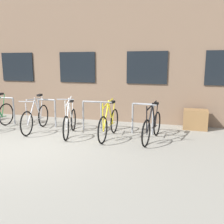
{
  "coord_description": "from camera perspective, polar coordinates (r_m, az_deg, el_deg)",
  "views": [
    {
      "loc": [
        3.55,
        -4.88,
        1.97
      ],
      "look_at": [
        1.7,
        1.6,
        0.64
      ],
      "focal_mm": 40.01,
      "sensor_mm": 36.0,
      "label": 1
    }
  ],
  "objects": [
    {
      "name": "ground_plane",
      "position": [
        6.35,
        -19.24,
        -7.58
      ],
      "size": [
        42.0,
        42.0,
        0.0
      ],
      "primitive_type": "plane",
      "color": "gray"
    },
    {
      "name": "storefront_building",
      "position": [
        12.11,
        -1.2,
        15.82
      ],
      "size": [
        28.0,
        6.95,
        5.91
      ],
      "color": "#7A604C",
      "rests_on": "ground"
    },
    {
      "name": "bicycle_black",
      "position": [
        6.52,
        9.13,
        -3.18
      ],
      "size": [
        0.44,
        1.71,
        1.04
      ],
      "color": "black",
      "rests_on": "ground"
    },
    {
      "name": "bicycle_yellow",
      "position": [
        6.69,
        -0.7,
        -2.58
      ],
      "size": [
        0.44,
        1.74,
        1.06
      ],
      "color": "black",
      "rests_on": "ground"
    },
    {
      "name": "bike_rack",
      "position": [
        8.03,
        -14.64,
        0.48
      ],
      "size": [
        6.62,
        0.05,
        0.88
      ],
      "color": "gray",
      "rests_on": "ground"
    },
    {
      "name": "bicycle_silver",
      "position": [
        7.71,
        -17.06,
        -1.22
      ],
      "size": [
        0.44,
        1.75,
        1.06
      ],
      "color": "black",
      "rests_on": "ground"
    },
    {
      "name": "bicycle_white",
      "position": [
        7.03,
        -9.61,
        -2.17
      ],
      "size": [
        0.54,
        1.61,
        1.09
      ],
      "color": "black",
      "rests_on": "ground"
    },
    {
      "name": "planter_box",
      "position": [
        7.92,
        18.49,
        -1.62
      ],
      "size": [
        0.7,
        0.44,
        0.6
      ],
      "primitive_type": "cube",
      "color": "olive",
      "rests_on": "ground"
    }
  ]
}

